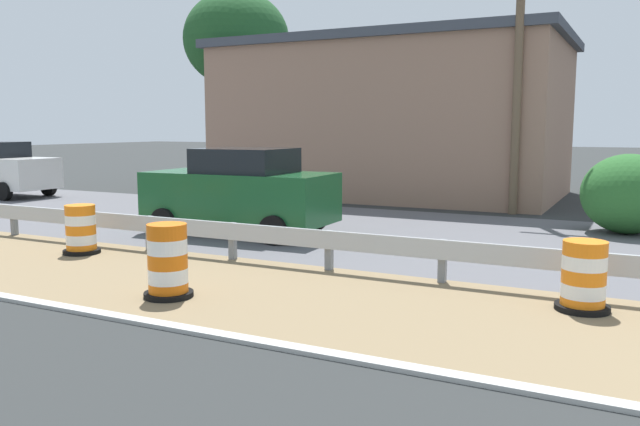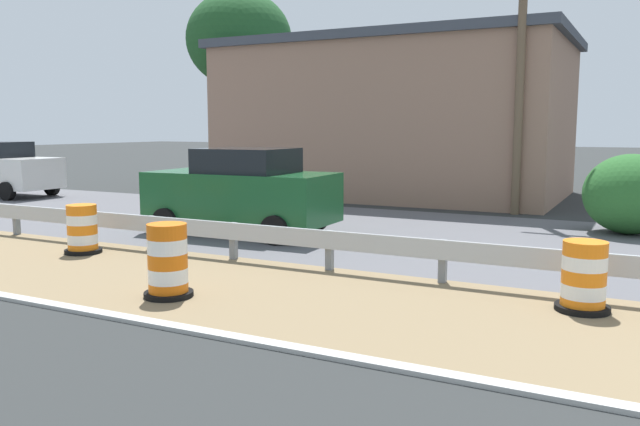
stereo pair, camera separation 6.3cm
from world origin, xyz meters
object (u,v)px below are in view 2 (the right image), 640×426
at_px(traffic_barrel_nearest, 584,280).
at_px(car_lead_far_lane, 242,191).
at_px(traffic_barrel_close, 168,264).
at_px(utility_pole_near, 521,62).
at_px(traffic_barrel_mid, 82,232).

xyz_separation_m(traffic_barrel_nearest, car_lead_far_lane, (3.25, 7.75, 0.57)).
height_order(traffic_barrel_close, utility_pole_near, utility_pole_near).
xyz_separation_m(traffic_barrel_nearest, traffic_barrel_close, (-2.01, 5.51, 0.06)).
bearing_deg(traffic_barrel_close, traffic_barrel_mid, 63.92).
relative_size(car_lead_far_lane, utility_pole_near, 0.54).
relative_size(traffic_barrel_nearest, traffic_barrel_mid, 1.00).
distance_m(traffic_barrel_close, traffic_barrel_mid, 4.15).
bearing_deg(traffic_barrel_nearest, traffic_barrel_close, 110.06).
distance_m(car_lead_far_lane, utility_pole_near, 8.80).
bearing_deg(traffic_barrel_nearest, utility_pole_near, 15.68).
xyz_separation_m(traffic_barrel_nearest, utility_pole_near, (9.67, 2.72, 3.86)).
bearing_deg(traffic_barrel_close, car_lead_far_lane, 23.11).
bearing_deg(car_lead_far_lane, utility_pole_near, -130.18).
height_order(traffic_barrel_nearest, traffic_barrel_mid, traffic_barrel_mid).
distance_m(traffic_barrel_nearest, utility_pole_near, 10.76).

